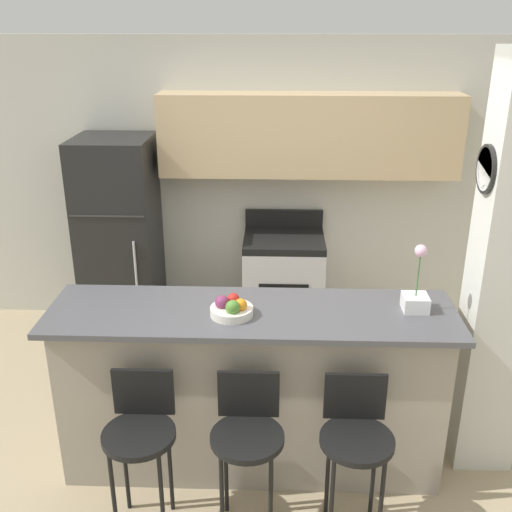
{
  "coord_description": "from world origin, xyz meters",
  "views": [
    {
      "loc": [
        0.14,
        -3.11,
        2.69
      ],
      "look_at": [
        0.0,
        0.72,
        1.14
      ],
      "focal_mm": 42.0,
      "sensor_mm": 36.0,
      "label": 1
    }
  ],
  "objects_px": {
    "stove_range": "(283,284)",
    "bar_stool_mid": "(248,434)",
    "refrigerator": "(120,239)",
    "bar_stool_right": "(356,437)",
    "bar_stool_left": "(141,432)",
    "fruit_bowl": "(232,308)",
    "orchid_vase": "(416,295)",
    "trash_bin": "(181,323)"
  },
  "relations": [
    {
      "from": "bar_stool_mid",
      "to": "bar_stool_left",
      "type": "bearing_deg",
      "value": 180.0
    },
    {
      "from": "bar_stool_right",
      "to": "trash_bin",
      "type": "bearing_deg",
      "value": 122.15
    },
    {
      "from": "bar_stool_left",
      "to": "bar_stool_right",
      "type": "xyz_separation_m",
      "value": [
        1.15,
        0.0,
        0.0
      ]
    },
    {
      "from": "refrigerator",
      "to": "bar_stool_mid",
      "type": "height_order",
      "value": "refrigerator"
    },
    {
      "from": "stove_range",
      "to": "bar_stool_mid",
      "type": "bearing_deg",
      "value": -95.21
    },
    {
      "from": "bar_stool_left",
      "to": "orchid_vase",
      "type": "bearing_deg",
      "value": 20.17
    },
    {
      "from": "refrigerator",
      "to": "stove_range",
      "type": "relative_size",
      "value": 1.65
    },
    {
      "from": "bar_stool_left",
      "to": "bar_stool_right",
      "type": "distance_m",
      "value": 1.15
    },
    {
      "from": "stove_range",
      "to": "bar_stool_mid",
      "type": "xyz_separation_m",
      "value": [
        -0.21,
        -2.26,
        0.15
      ]
    },
    {
      "from": "stove_range",
      "to": "bar_stool_left",
      "type": "relative_size",
      "value": 1.16
    },
    {
      "from": "bar_stool_right",
      "to": "fruit_bowl",
      "type": "bearing_deg",
      "value": 146.48
    },
    {
      "from": "bar_stool_right",
      "to": "fruit_bowl",
      "type": "relative_size",
      "value": 3.73
    },
    {
      "from": "stove_range",
      "to": "bar_stool_left",
      "type": "bearing_deg",
      "value": -109.07
    },
    {
      "from": "fruit_bowl",
      "to": "trash_bin",
      "type": "relative_size",
      "value": 0.65
    },
    {
      "from": "bar_stool_mid",
      "to": "orchid_vase",
      "type": "relative_size",
      "value": 2.27
    },
    {
      "from": "refrigerator",
      "to": "bar_stool_right",
      "type": "xyz_separation_m",
      "value": [
        1.79,
        -2.22,
        -0.27
      ]
    },
    {
      "from": "bar_stool_left",
      "to": "fruit_bowl",
      "type": "bearing_deg",
      "value": 44.4
    },
    {
      "from": "bar_stool_right",
      "to": "fruit_bowl",
      "type": "xyz_separation_m",
      "value": [
        -0.69,
        0.45,
        0.52
      ]
    },
    {
      "from": "stove_range",
      "to": "trash_bin",
      "type": "height_order",
      "value": "stove_range"
    },
    {
      "from": "refrigerator",
      "to": "trash_bin",
      "type": "distance_m",
      "value": 0.91
    },
    {
      "from": "stove_range",
      "to": "bar_stool_left",
      "type": "xyz_separation_m",
      "value": [
        -0.78,
        -2.26,
        0.15
      ]
    },
    {
      "from": "bar_stool_left",
      "to": "refrigerator",
      "type": "bearing_deg",
      "value": 106.17
    },
    {
      "from": "bar_stool_mid",
      "to": "fruit_bowl",
      "type": "height_order",
      "value": "fruit_bowl"
    },
    {
      "from": "refrigerator",
      "to": "bar_stool_right",
      "type": "distance_m",
      "value": 2.87
    },
    {
      "from": "stove_range",
      "to": "orchid_vase",
      "type": "bearing_deg",
      "value": -66.26
    },
    {
      "from": "stove_range",
      "to": "bar_stool_mid",
      "type": "distance_m",
      "value": 2.27
    },
    {
      "from": "refrigerator",
      "to": "bar_stool_left",
      "type": "bearing_deg",
      "value": -73.83
    },
    {
      "from": "stove_range",
      "to": "trash_bin",
      "type": "bearing_deg",
      "value": -163.77
    },
    {
      "from": "stove_range",
      "to": "bar_stool_mid",
      "type": "height_order",
      "value": "stove_range"
    },
    {
      "from": "refrigerator",
      "to": "bar_stool_mid",
      "type": "relative_size",
      "value": 1.91
    },
    {
      "from": "stove_range",
      "to": "orchid_vase",
      "type": "distance_m",
      "value": 1.99
    },
    {
      "from": "fruit_bowl",
      "to": "orchid_vase",
      "type": "bearing_deg",
      "value": 5.73
    },
    {
      "from": "bar_stool_mid",
      "to": "orchid_vase",
      "type": "bearing_deg",
      "value": 30.5
    },
    {
      "from": "trash_bin",
      "to": "stove_range",
      "type": "bearing_deg",
      "value": 16.23
    },
    {
      "from": "bar_stool_mid",
      "to": "orchid_vase",
      "type": "distance_m",
      "value": 1.24
    },
    {
      "from": "bar_stool_right",
      "to": "orchid_vase",
      "type": "bearing_deg",
      "value": 56.06
    },
    {
      "from": "refrigerator",
      "to": "orchid_vase",
      "type": "height_order",
      "value": "refrigerator"
    },
    {
      "from": "refrigerator",
      "to": "bar_stool_mid",
      "type": "bearing_deg",
      "value": -61.25
    },
    {
      "from": "fruit_bowl",
      "to": "trash_bin",
      "type": "bearing_deg",
      "value": 110.29
    },
    {
      "from": "bar_stool_right",
      "to": "trash_bin",
      "type": "xyz_separation_m",
      "value": [
        -1.26,
        2.0,
        -0.43
      ]
    },
    {
      "from": "refrigerator",
      "to": "fruit_bowl",
      "type": "xyz_separation_m",
      "value": [
        1.11,
        -1.77,
        0.25
      ]
    },
    {
      "from": "orchid_vase",
      "to": "trash_bin",
      "type": "distance_m",
      "value": 2.39
    }
  ]
}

